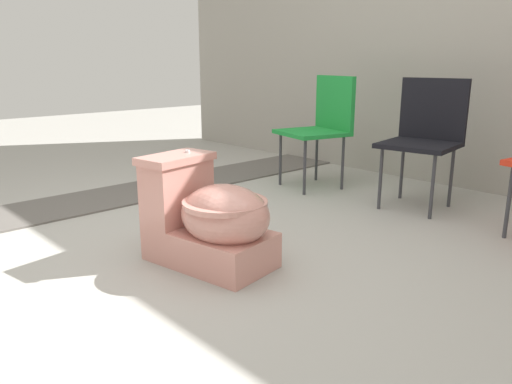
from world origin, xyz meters
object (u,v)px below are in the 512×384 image
boulder_near (171,168)px  toilet (210,219)px  folding_chair_middle (426,129)px  folding_chair_left (323,120)px

boulder_near → toilet: bearing=-27.0°
folding_chair_middle → boulder_near: size_ratio=2.10×
toilet → boulder_near: (-1.48, 0.75, -0.10)m
toilet → folding_chair_middle: size_ratio=0.82×
folding_chair_left → folding_chair_middle: size_ratio=1.00×
folding_chair_left → folding_chair_middle: 0.80m
toilet → folding_chair_left: folding_chair_left is taller
folding_chair_left → toilet: bearing=36.7°
toilet → boulder_near: size_ratio=1.72×
toilet → folding_chair_middle: 1.69m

